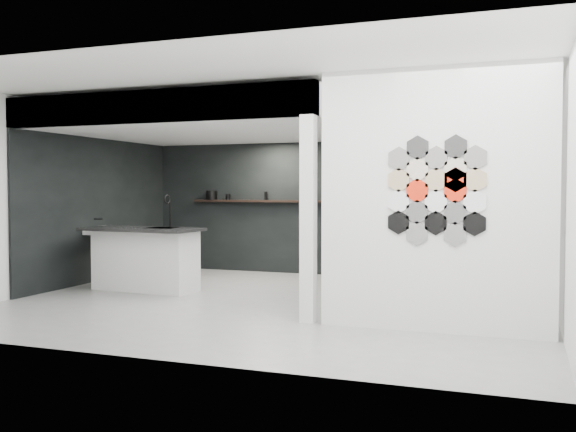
{
  "coord_description": "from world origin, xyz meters",
  "views": [
    {
      "loc": [
        3.09,
        -7.89,
        1.52
      ],
      "look_at": [
        0.1,
        0.3,
        1.15
      ],
      "focal_mm": 40.0,
      "sensor_mm": 36.0,
      "label": 1
    }
  ],
  "objects_px": {
    "wall_basin": "(105,230)",
    "glass_vase": "(341,197)",
    "kitchen_island": "(145,258)",
    "partition_panel": "(435,200)",
    "stockpot": "(212,195)",
    "kettle": "(335,196)",
    "glass_bowl": "(341,197)",
    "bottle_dark": "(266,196)",
    "utensil_cup": "(228,197)"
  },
  "relations": [
    {
      "from": "wall_basin",
      "to": "glass_vase",
      "type": "height_order",
      "value": "glass_vase"
    },
    {
      "from": "kitchen_island",
      "to": "partition_panel",
      "type": "bearing_deg",
      "value": -12.96
    },
    {
      "from": "kitchen_island",
      "to": "stockpot",
      "type": "height_order",
      "value": "stockpot"
    },
    {
      "from": "stockpot",
      "to": "glass_vase",
      "type": "distance_m",
      "value": 2.51
    },
    {
      "from": "kettle",
      "to": "glass_bowl",
      "type": "distance_m",
      "value": 0.11
    },
    {
      "from": "partition_panel",
      "to": "kettle",
      "type": "relative_size",
      "value": 15.58
    },
    {
      "from": "glass_bowl",
      "to": "glass_vase",
      "type": "bearing_deg",
      "value": 0.0
    },
    {
      "from": "glass_vase",
      "to": "bottle_dark",
      "type": "bearing_deg",
      "value": 180.0
    },
    {
      "from": "kettle",
      "to": "utensil_cup",
      "type": "relative_size",
      "value": 1.73
    },
    {
      "from": "glass_bowl",
      "to": "glass_vase",
      "type": "relative_size",
      "value": 1.21
    },
    {
      "from": "glass_vase",
      "to": "glass_bowl",
      "type": "bearing_deg",
      "value": 180.0
    },
    {
      "from": "wall_basin",
      "to": "bottle_dark",
      "type": "distance_m",
      "value": 2.91
    },
    {
      "from": "partition_panel",
      "to": "utensil_cup",
      "type": "height_order",
      "value": "partition_panel"
    },
    {
      "from": "partition_panel",
      "to": "kettle",
      "type": "height_order",
      "value": "partition_panel"
    },
    {
      "from": "partition_panel",
      "to": "glass_vase",
      "type": "height_order",
      "value": "partition_panel"
    },
    {
      "from": "glass_bowl",
      "to": "bottle_dark",
      "type": "distance_m",
      "value": 1.4
    },
    {
      "from": "wall_basin",
      "to": "kitchen_island",
      "type": "height_order",
      "value": "kitchen_island"
    },
    {
      "from": "stockpot",
      "to": "glass_bowl",
      "type": "xyz_separation_m",
      "value": [
        2.49,
        0.0,
        -0.03
      ]
    },
    {
      "from": "wall_basin",
      "to": "utensil_cup",
      "type": "height_order",
      "value": "utensil_cup"
    },
    {
      "from": "kitchen_island",
      "to": "glass_vase",
      "type": "relative_size",
      "value": 14.6
    },
    {
      "from": "kitchen_island",
      "to": "utensil_cup",
      "type": "distance_m",
      "value": 2.67
    },
    {
      "from": "wall_basin",
      "to": "glass_bowl",
      "type": "xyz_separation_m",
      "value": [
        3.37,
        2.07,
        0.52
      ]
    },
    {
      "from": "kettle",
      "to": "utensil_cup",
      "type": "distance_m",
      "value": 2.04
    },
    {
      "from": "kettle",
      "to": "glass_vase",
      "type": "bearing_deg",
      "value": 20.66
    },
    {
      "from": "utensil_cup",
      "to": "bottle_dark",
      "type": "bearing_deg",
      "value": 0.0
    },
    {
      "from": "wall_basin",
      "to": "utensil_cup",
      "type": "distance_m",
      "value": 2.46
    },
    {
      "from": "kettle",
      "to": "kitchen_island",
      "type": "bearing_deg",
      "value": -110.83
    },
    {
      "from": "wall_basin",
      "to": "stockpot",
      "type": "height_order",
      "value": "stockpot"
    },
    {
      "from": "glass_bowl",
      "to": "bottle_dark",
      "type": "height_order",
      "value": "bottle_dark"
    },
    {
      "from": "glass_vase",
      "to": "utensil_cup",
      "type": "relative_size",
      "value": 1.21
    },
    {
      "from": "stockpot",
      "to": "utensil_cup",
      "type": "xyz_separation_m",
      "value": [
        0.34,
        0.0,
        -0.03
      ]
    },
    {
      "from": "kettle",
      "to": "bottle_dark",
      "type": "height_order",
      "value": "same"
    },
    {
      "from": "bottle_dark",
      "to": "utensil_cup",
      "type": "distance_m",
      "value": 0.75
    },
    {
      "from": "kettle",
      "to": "wall_basin",
      "type": "bearing_deg",
      "value": -127.04
    },
    {
      "from": "wall_basin",
      "to": "bottle_dark",
      "type": "xyz_separation_m",
      "value": [
        1.98,
        2.07,
        0.55
      ]
    },
    {
      "from": "partition_panel",
      "to": "kettle",
      "type": "xyz_separation_m",
      "value": [
        -2.2,
        3.87,
        -0.0
      ]
    },
    {
      "from": "partition_panel",
      "to": "glass_bowl",
      "type": "distance_m",
      "value": 4.39
    },
    {
      "from": "kitchen_island",
      "to": "glass_vase",
      "type": "height_order",
      "value": "glass_vase"
    },
    {
      "from": "kitchen_island",
      "to": "utensil_cup",
      "type": "relative_size",
      "value": 17.62
    },
    {
      "from": "glass_bowl",
      "to": "kettle",
      "type": "bearing_deg",
      "value": 180.0
    },
    {
      "from": "stockpot",
      "to": "glass_bowl",
      "type": "relative_size",
      "value": 1.35
    },
    {
      "from": "wall_basin",
      "to": "stockpot",
      "type": "distance_m",
      "value": 2.31
    },
    {
      "from": "stockpot",
      "to": "glass_bowl",
      "type": "distance_m",
      "value": 2.49
    },
    {
      "from": "bottle_dark",
      "to": "glass_bowl",
      "type": "bearing_deg",
      "value": 0.0
    },
    {
      "from": "kitchen_island",
      "to": "glass_bowl",
      "type": "xyz_separation_m",
      "value": [
        2.33,
        2.51,
        0.89
      ]
    },
    {
      "from": "kettle",
      "to": "utensil_cup",
      "type": "height_order",
      "value": "kettle"
    },
    {
      "from": "stockpot",
      "to": "kettle",
      "type": "xyz_separation_m",
      "value": [
        2.38,
        0.0,
        -0.01
      ]
    },
    {
      "from": "stockpot",
      "to": "kettle",
      "type": "relative_size",
      "value": 1.14
    },
    {
      "from": "stockpot",
      "to": "glass_vase",
      "type": "height_order",
      "value": "stockpot"
    },
    {
      "from": "bottle_dark",
      "to": "kitchen_island",
      "type": "bearing_deg",
      "value": -110.37
    }
  ]
}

